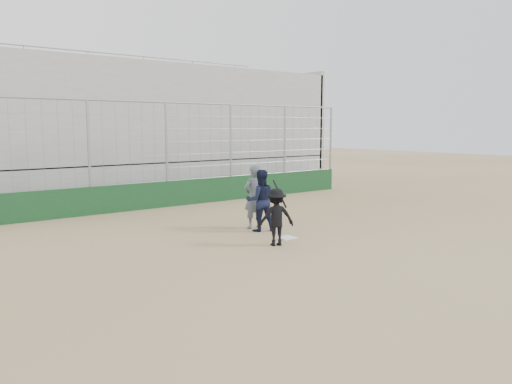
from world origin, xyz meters
TOP-DOWN VIEW (x-y plane):
  - ground at (0.00, 0.00)m, footprint 90.00×90.00m
  - home_plate at (0.00, 0.00)m, footprint 0.44×0.44m
  - backstop at (0.00, 7.00)m, footprint 18.10×0.25m
  - bleachers at (0.00, 11.95)m, footprint 20.25×6.70m
  - batter_at_plate at (-0.78, -0.46)m, footprint 1.11×0.89m
  - catcher_crouched at (-0.01, 1.17)m, footprint 1.08×0.97m
  - umpire at (0.10, 1.63)m, footprint 0.73×0.49m

SIDE VIEW (x-z plane):
  - ground at x=0.00m, z-range 0.00..0.00m
  - home_plate at x=0.00m, z-range 0.00..0.02m
  - catcher_crouched at x=-0.01m, z-range 0.00..1.23m
  - batter_at_plate at x=-0.78m, z-range -0.09..1.59m
  - umpire at x=0.10m, z-range 0.00..1.76m
  - backstop at x=0.00m, z-range -1.06..2.98m
  - bleachers at x=0.00m, z-range -0.57..6.41m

